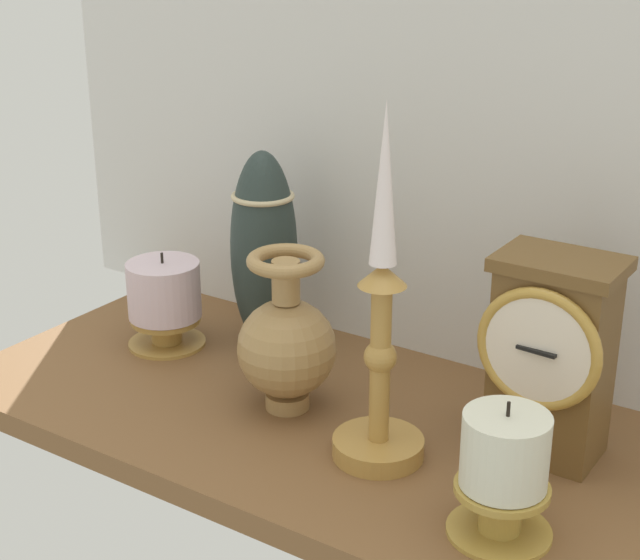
# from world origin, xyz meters

# --- Properties ---
(ground_plane) EXTENTS (1.00, 0.36, 0.02)m
(ground_plane) POSITION_xyz_m (0.00, 0.00, -0.01)
(ground_plane) COLOR brown
(back_wall) EXTENTS (1.20, 0.02, 0.65)m
(back_wall) POSITION_xyz_m (0.00, 0.18, 0.33)
(back_wall) COLOR silver
(back_wall) RESTS_ON ground_plane
(mantel_clock) EXTENTS (0.11, 0.09, 0.19)m
(mantel_clock) POSITION_xyz_m (0.09, 0.05, 0.10)
(mantel_clock) COLOR brown
(mantel_clock) RESTS_ON ground_plane
(candlestick_tall_left) EXTENTS (0.08, 0.08, 0.33)m
(candlestick_tall_left) POSITION_xyz_m (-0.03, -0.04, 0.11)
(candlestick_tall_left) COLOR #B2833C
(candlestick_tall_left) RESTS_ON ground_plane
(brass_vase_bulbous) EXTENTS (0.10, 0.10, 0.16)m
(brass_vase_bulbous) POSITION_xyz_m (-0.15, -0.01, 0.07)
(brass_vase_bulbous) COLOR #A47E4A
(brass_vase_bulbous) RESTS_ON ground_plane
(pillar_candle_front) EXTENTS (0.09, 0.09, 0.11)m
(pillar_candle_front) POSITION_xyz_m (-0.35, 0.03, 0.05)
(pillar_candle_front) COLOR #AF853E
(pillar_candle_front) RESTS_ON ground_plane
(pillar_candle_near_clock) EXTENTS (0.09, 0.09, 0.12)m
(pillar_candle_near_clock) POSITION_xyz_m (0.11, -0.09, 0.06)
(pillar_candle_near_clock) COLOR #B28E3C
(pillar_candle_near_clock) RESTS_ON ground_plane
(tall_ceramic_vase) EXTENTS (0.07, 0.07, 0.23)m
(tall_ceramic_vase) POSITION_xyz_m (-0.26, 0.09, 0.12)
(tall_ceramic_vase) COLOR #283532
(tall_ceramic_vase) RESTS_ON ground_plane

